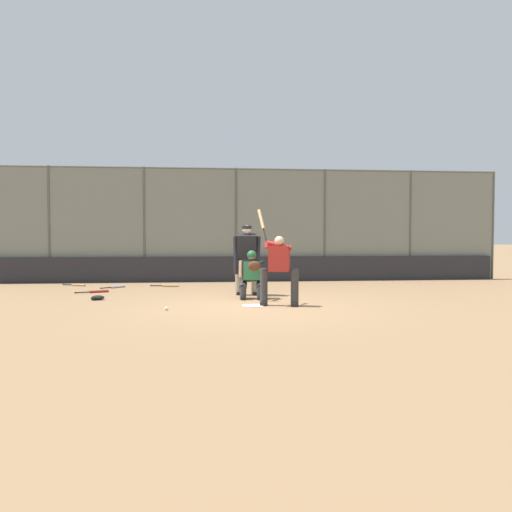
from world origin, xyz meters
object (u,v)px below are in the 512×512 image
spare_bat_near_backstop (168,286)px  spare_bat_first_base_side (116,287)px  batter_at_plate (279,268)px  baseball_loose (166,308)px  catcher_behind_plate (252,274)px  umpire_home (247,258)px  spare_bat_by_padding (77,285)px  spare_bat_third_base_side (96,292)px  fielding_glove_on_dirt (97,298)px

spare_bat_near_backstop → spare_bat_first_base_side: same height
batter_at_plate → spare_bat_first_base_side: bearing=-27.9°
baseball_loose → catcher_behind_plate: bearing=-138.3°
umpire_home → spare_bat_by_padding: umpire_home is taller
spare_bat_third_base_side → spare_bat_first_base_side: (-0.30, -1.25, 0.00)m
baseball_loose → spare_bat_first_base_side: bearing=-68.5°
umpire_home → baseball_loose: bearing=60.2°
fielding_glove_on_dirt → spare_bat_near_backstop: bearing=-115.6°
batter_at_plate → catcher_behind_plate: (0.48, -1.28, -0.22)m
spare_bat_third_base_side → spare_bat_first_base_side: size_ratio=1.32×
catcher_behind_plate → spare_bat_by_padding: 6.26m
umpire_home → spare_bat_third_base_side: umpire_home is taller
umpire_home → batter_at_plate: bearing=111.0°
spare_bat_third_base_side → umpire_home: bearing=-36.4°
umpire_home → spare_bat_third_base_side: (3.99, -0.90, -0.94)m
spare_bat_near_backstop → baseball_loose: size_ratio=11.62×
catcher_behind_plate → baseball_loose: size_ratio=15.89×
spare_bat_first_base_side → baseball_loose: size_ratio=8.44×
spare_bat_near_backstop → fielding_glove_on_dirt: fielding_glove_on_dirt is taller
spare_bat_first_base_side → fielding_glove_on_dirt: bearing=-133.6°
batter_at_plate → spare_bat_by_padding: (5.52, -4.94, -0.80)m
spare_bat_by_padding → spare_bat_first_base_side: size_ratio=1.22×
spare_bat_by_padding → fielding_glove_on_dirt: fielding_glove_on_dirt is taller
baseball_loose → batter_at_plate: bearing=-170.0°
spare_bat_by_padding → baseball_loose: (-3.14, 5.36, 0.00)m
umpire_home → fielding_glove_on_dirt: bearing=17.2°
umpire_home → spare_bat_first_base_side: size_ratio=2.88×
spare_bat_third_base_side → fielding_glove_on_dirt: bearing=-100.9°
batter_at_plate → spare_bat_near_backstop: batter_at_plate is taller
spare_bat_by_padding → baseball_loose: size_ratio=10.28×
umpire_home → spare_bat_first_base_side: (3.69, -2.14, -0.94)m
batter_at_plate → umpire_home: batter_at_plate is taller
spare_bat_near_backstop → spare_bat_third_base_side: same height
spare_bat_first_base_side → fielding_glove_on_dirt: 2.81m
spare_bat_first_base_side → batter_at_plate: bearing=-89.9°
spare_bat_near_backstop → spare_bat_third_base_side: 2.31m
umpire_home → spare_bat_near_backstop: 3.34m
fielding_glove_on_dirt → baseball_loose: (-1.77, 1.83, -0.02)m
spare_bat_near_backstop → spare_bat_by_padding: same height
spare_bat_near_backstop → fielding_glove_on_dirt: bearing=-105.6°
spare_bat_third_base_side → baseball_loose: bearing=-81.7°
spare_bat_near_backstop → fielding_glove_on_dirt: (1.44, 3.01, 0.02)m
spare_bat_first_base_side → fielding_glove_on_dirt: size_ratio=1.99×
catcher_behind_plate → spare_bat_near_backstop: catcher_behind_plate is taller
spare_bat_by_padding → spare_bat_third_base_side: size_ratio=0.92×
catcher_behind_plate → spare_bat_third_base_side: bearing=-16.9°
baseball_loose → spare_bat_third_base_side: bearing=-57.9°
catcher_behind_plate → baseball_loose: (1.91, 1.70, -0.57)m
spare_bat_by_padding → baseball_loose: baseball_loose is taller
fielding_glove_on_dirt → baseball_loose: size_ratio=4.23×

